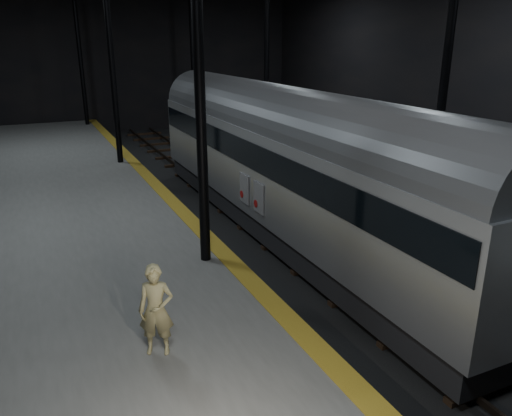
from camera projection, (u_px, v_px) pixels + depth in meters
ground at (268, 224)px, 18.36m from camera, size 44.00×44.00×0.00m
platform_left at (48, 245)px, 15.21m from camera, size 9.00×43.80×1.00m
platform_right at (426, 187)px, 21.18m from camera, size 9.00×43.80×1.00m
tactile_strip at (182, 211)px, 16.74m from camera, size 0.50×43.80×0.01m
track at (268, 223)px, 18.34m from camera, size 2.40×43.00×0.24m
train at (285, 157)px, 16.46m from camera, size 2.79×18.57×4.96m
woman at (156, 310)px, 8.92m from camera, size 0.75×0.64×1.74m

